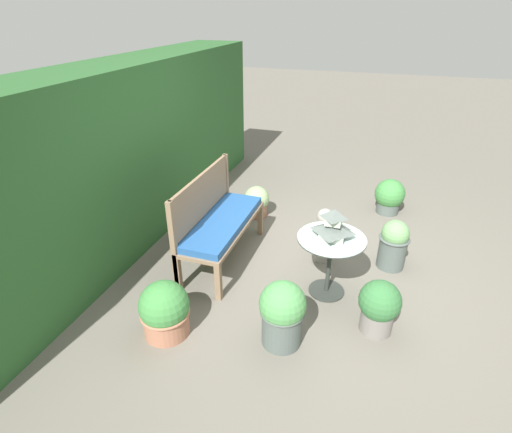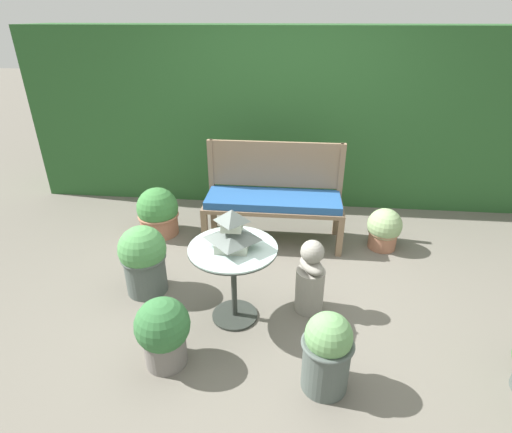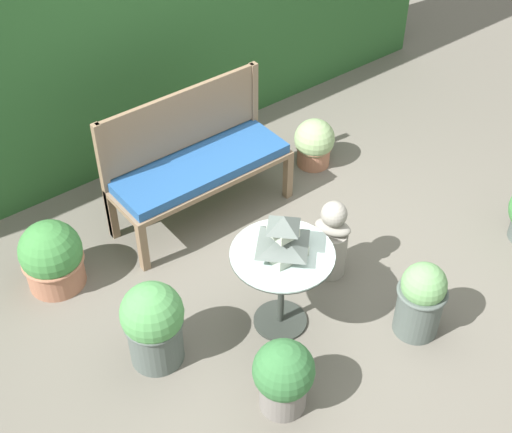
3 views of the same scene
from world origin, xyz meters
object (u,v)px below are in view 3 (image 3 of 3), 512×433
at_px(garden_bust, 331,241).
at_px(potted_plant_table_near, 153,323).
at_px(potted_plant_patio_mid, 52,257).
at_px(patio_table, 282,269).
at_px(potted_plant_bench_left, 421,299).
at_px(potted_plant_bench_right, 283,376).
at_px(potted_plant_hedge_corner, 314,143).
at_px(garden_bench, 201,171).
at_px(pagoda_birdhouse, 283,238).

xyz_separation_m(garden_bust, potted_plant_table_near, (-1.42, 0.11, 0.03)).
distance_m(potted_plant_patio_mid, potted_plant_table_near, 1.04).
height_order(patio_table, potted_plant_table_near, patio_table).
xyz_separation_m(potted_plant_patio_mid, potted_plant_bench_left, (1.72, -1.89, 0.05)).
bearing_deg(patio_table, potted_plant_bench_left, -41.69).
distance_m(potted_plant_bench_right, potted_plant_hedge_corner, 2.49).
height_order(garden_bench, potted_plant_table_near, potted_plant_table_near).
bearing_deg(potted_plant_bench_right, potted_plant_hedge_corner, 44.29).
height_order(garden_bench, garden_bust, garden_bust).
relative_size(garden_bust, potted_plant_table_near, 1.03).
xyz_separation_m(potted_plant_patio_mid, potted_plant_table_near, (0.22, -1.02, 0.08)).
bearing_deg(garden_bench, potted_plant_hedge_corner, -0.95).
distance_m(garden_bust, potted_plant_patio_mid, 1.98).
distance_m(patio_table, potted_plant_bench_right, 0.70).
xyz_separation_m(potted_plant_bench_right, potted_plant_hedge_corner, (1.78, 1.74, -0.06)).
distance_m(garden_bust, potted_plant_hedge_corner, 1.32).
xyz_separation_m(potted_plant_patio_mid, potted_plant_hedge_corner, (2.41, -0.06, -0.04)).
distance_m(garden_bench, potted_plant_table_near, 1.43).
bearing_deg(patio_table, pagoda_birdhouse, 45.00).
xyz_separation_m(garden_bench, potted_plant_patio_mid, (-1.26, 0.04, -0.20)).
bearing_deg(potted_plant_patio_mid, potted_plant_bench_left, -47.70).
distance_m(garden_bench, potted_plant_hedge_corner, 1.17).
distance_m(potted_plant_bench_right, potted_plant_table_near, 0.88).
bearing_deg(potted_plant_patio_mid, pagoda_birdhouse, -51.05).
height_order(potted_plant_hedge_corner, potted_plant_bench_left, potted_plant_bench_left).
distance_m(garden_bust, potted_plant_bench_right, 1.21).
height_order(pagoda_birdhouse, potted_plant_bench_left, pagoda_birdhouse).
height_order(garden_bust, potted_plant_hedge_corner, garden_bust).
distance_m(garden_bench, patio_table, 1.26).
bearing_deg(pagoda_birdhouse, potted_plant_bench_left, -41.69).
bearing_deg(potted_plant_bench_right, pagoda_birdhouse, 51.80).
xyz_separation_m(potted_plant_hedge_corner, potted_plant_bench_left, (-0.69, -1.83, 0.08)).
height_order(garden_bust, potted_plant_bench_right, garden_bust).
distance_m(potted_plant_bench_right, potted_plant_patio_mid, 1.90).
height_order(potted_plant_bench_right, potted_plant_table_near, potted_plant_table_near).
distance_m(patio_table, potted_plant_bench_left, 0.94).
relative_size(pagoda_birdhouse, potted_plant_patio_mid, 0.60).
distance_m(potted_plant_hedge_corner, potted_plant_bench_left, 1.96).
distance_m(pagoda_birdhouse, potted_plant_bench_right, 0.83).
distance_m(pagoda_birdhouse, potted_plant_table_near, 0.98).
distance_m(garden_bench, potted_plant_bench_right, 1.87).
xyz_separation_m(garden_bench, pagoda_birdhouse, (-0.23, -1.24, 0.34)).
distance_m(garden_bench, potted_plant_bench_left, 1.91).
height_order(patio_table, potted_plant_hedge_corner, patio_table).
relative_size(potted_plant_patio_mid, potted_plant_bench_left, 0.92).
relative_size(pagoda_birdhouse, potted_plant_bench_left, 0.55).
height_order(patio_table, garden_bust, patio_table).
xyz_separation_m(garden_bench, potted_plant_bench_left, (0.46, -1.85, -0.15)).
height_order(potted_plant_patio_mid, potted_plant_bench_left, potted_plant_bench_left).
bearing_deg(pagoda_birdhouse, garden_bust, 14.92).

